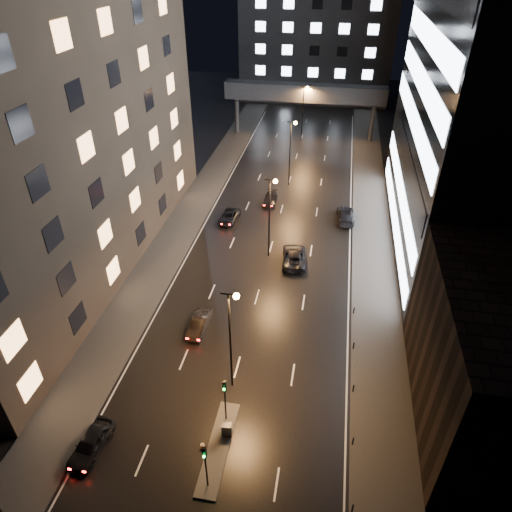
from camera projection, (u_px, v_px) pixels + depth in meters
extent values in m
plane|color=black|center=(282.00, 209.00, 65.16)|extent=(160.00, 160.00, 0.00)
cube|color=#383533|center=(187.00, 218.00, 62.91)|extent=(5.00, 110.00, 0.15)
cube|color=#383533|center=(372.00, 235.00, 59.22)|extent=(5.00, 110.00, 0.15)
cube|color=#2D2319|center=(36.00, 85.00, 44.19)|extent=(15.00, 48.00, 40.00)
cube|color=black|center=(497.00, 359.00, 33.66)|extent=(10.00, 18.00, 12.00)
cube|color=#333335|center=(317.00, 43.00, 105.16)|extent=(34.00, 14.00, 25.00)
cube|color=#333335|center=(305.00, 92.00, 84.70)|extent=(30.00, 3.00, 3.00)
cylinder|color=#333335|center=(237.00, 115.00, 89.45)|extent=(0.80, 0.80, 7.00)
cylinder|color=#333335|center=(372.00, 123.00, 85.61)|extent=(0.80, 0.80, 7.00)
cube|color=#383533|center=(219.00, 447.00, 34.24)|extent=(1.60, 8.00, 0.15)
cylinder|color=black|center=(225.00, 404.00, 35.24)|extent=(0.12, 0.12, 3.50)
cube|color=black|center=(224.00, 385.00, 33.99)|extent=(0.28, 0.22, 0.90)
sphere|color=#0CFF33|center=(224.00, 389.00, 34.04)|extent=(0.18, 0.18, 0.18)
cylinder|color=black|center=(206.00, 471.00, 30.77)|extent=(0.12, 0.12, 3.50)
cube|color=black|center=(204.00, 452.00, 29.53)|extent=(0.28, 0.22, 0.90)
sphere|color=#0CFF33|center=(204.00, 457.00, 29.57)|extent=(0.18, 0.18, 0.18)
cylinder|color=black|center=(352.00, 509.00, 30.13)|extent=(0.12, 0.12, 0.90)
cylinder|color=black|center=(353.00, 442.00, 34.19)|extent=(0.12, 0.12, 0.90)
cylinder|color=black|center=(353.00, 389.00, 38.25)|extent=(0.12, 0.12, 0.90)
cylinder|color=black|center=(354.00, 346.00, 42.30)|extent=(0.12, 0.12, 0.90)
cylinder|color=black|center=(354.00, 311.00, 46.36)|extent=(0.12, 0.12, 0.90)
cylinder|color=black|center=(230.00, 343.00, 36.37)|extent=(0.18, 0.18, 10.00)
cylinder|color=black|center=(228.00, 294.00, 33.54)|extent=(1.20, 0.12, 0.12)
sphere|color=#FF9E38|center=(236.00, 296.00, 33.51)|extent=(0.50, 0.50, 0.50)
cylinder|color=black|center=(269.00, 220.00, 52.60)|extent=(0.18, 0.18, 10.00)
cylinder|color=black|center=(270.00, 180.00, 49.77)|extent=(1.20, 0.12, 0.12)
sphere|color=#FF9E38|center=(275.00, 181.00, 49.74)|extent=(0.50, 0.50, 0.50)
cylinder|color=black|center=(290.00, 155.00, 68.83)|extent=(0.18, 0.18, 10.00)
cylinder|color=black|center=(291.00, 122.00, 66.00)|extent=(1.20, 0.12, 0.12)
sphere|color=#FF9E38|center=(295.00, 123.00, 65.97)|extent=(0.50, 0.50, 0.50)
cylinder|color=black|center=(302.00, 115.00, 85.06)|extent=(0.18, 0.18, 10.00)
cylinder|color=black|center=(304.00, 87.00, 82.23)|extent=(1.20, 0.12, 0.12)
sphere|color=#FF9E38|center=(307.00, 88.00, 82.20)|extent=(0.50, 0.50, 0.50)
imported|color=black|center=(91.00, 444.00, 33.71)|extent=(2.26, 4.66, 1.53)
imported|color=black|center=(199.00, 324.00, 44.38)|extent=(1.64, 4.31, 1.40)
imported|color=black|center=(229.00, 217.00, 61.93)|extent=(2.53, 4.81, 1.29)
imported|color=black|center=(270.00, 199.00, 66.20)|extent=(1.92, 4.44, 1.27)
imported|color=black|center=(294.00, 256.00, 53.84)|extent=(3.22, 5.98, 1.59)
imported|color=black|center=(345.00, 215.00, 62.05)|extent=(2.54, 5.65, 1.61)
cube|color=#4D4D4F|center=(227.00, 429.00, 34.73)|extent=(0.81, 0.61, 1.16)
cone|color=orange|center=(202.00, 445.00, 34.15)|extent=(0.42, 0.42, 0.53)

